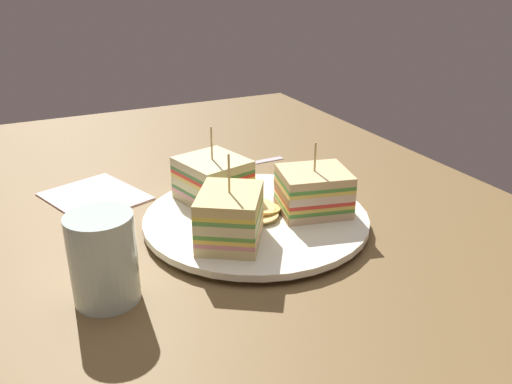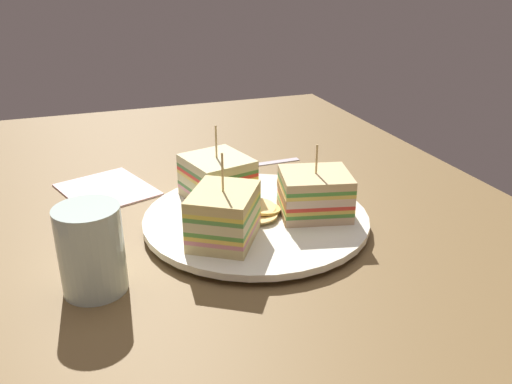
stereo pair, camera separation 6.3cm
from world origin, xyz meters
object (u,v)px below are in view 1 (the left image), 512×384
Objects in this scene: sandwich_wedge_0 at (213,180)px; sandwich_wedge_2 at (313,191)px; drinking_glass at (104,264)px; plate at (256,219)px; spoon at (216,168)px; napkin at (95,196)px; sandwich_wedge_1 at (230,217)px; chip_pile at (260,210)px.

sandwich_wedge_2 is (-8.18, -9.57, -0.15)cm from sandwich_wedge_0.
plate is at bearing -68.77° from drinking_glass.
sandwich_wedge_2 reaches higher than drinking_glass.
napkin is (-2.24, 18.50, -0.14)cm from spoon.
sandwich_wedge_2 is at bearing 35.23° from sandwich_wedge_0.
drinking_glass is at bearing 25.55° from sandwich_wedge_2.
sandwich_wedge_1 is at bearing -78.06° from drinking_glass.
drinking_glass is at bearing 134.47° from sandwich_wedge_1.
sandwich_wedge_2 is at bearing -77.85° from drinking_glass.
sandwich_wedge_2 reaches higher than plate.
drinking_glass reaches higher than chip_pile.
sandwich_wedge_2 is 21.88cm from spoon.
chip_pile is (4.39, -5.73, -2.19)cm from sandwich_wedge_1.
napkin is (17.08, 15.82, -0.62)cm from plate.
chip_pile is (-6.41, -3.36, -2.06)cm from sandwich_wedge_0.
sandwich_wedge_1 reaches higher than sandwich_wedge_2.
drinking_glass is at bearing 172.25° from napkin.
chip_pile is (-0.11, -0.46, 1.24)cm from plate.
sandwich_wedge_1 is 0.65× the size of spoon.
chip_pile is at bearing 81.53° from spoon.
sandwich_wedge_2 reaches higher than chip_pile.
chip_pile reaches higher than spoon.
sandwich_wedge_1 reaches higher than spoon.
sandwich_wedge_0 reaches higher than napkin.
drinking_glass is (-5.56, 25.83, -0.25)cm from sandwich_wedge_2.
spoon is (23.83, -7.95, -3.91)cm from sandwich_wedge_1.
plate is 3.72× the size of chip_pile.
sandwich_wedge_0 is (6.30, 2.90, 3.29)cm from plate.
sandwich_wedge_0 is at bearing -27.13° from sandwich_wedge_2.
spoon is (19.32, -2.68, -0.49)cm from plate.
sandwich_wedge_0 is 12.59cm from sandwich_wedge_2.
sandwich_wedge_1 is 14.21cm from drinking_glass.
spoon is at bearing -6.52° from chip_pile.
napkin is at bearing -26.73° from sandwich_wedge_2.
sandwich_wedge_2 is at bearing 98.70° from spoon.
sandwich_wedge_1 reaches higher than napkin.
sandwich_wedge_0 reaches higher than chip_pile.
spoon is (21.21, 3.99, -3.63)cm from sandwich_wedge_2.
spoon is (19.44, -2.22, -1.72)cm from chip_pile.
sandwich_wedge_0 is 1.10× the size of drinking_glass.
drinking_glass is (-26.77, 21.84, 3.38)cm from spoon.
drinking_glass is at bearing 111.23° from plate.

